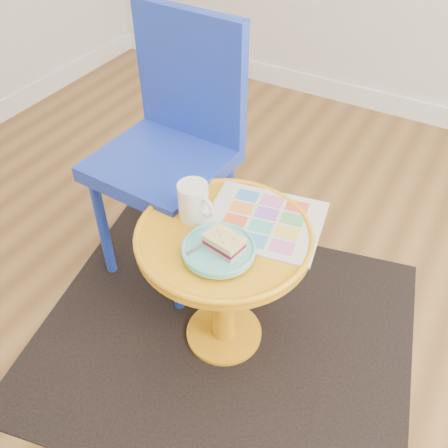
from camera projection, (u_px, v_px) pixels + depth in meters
The scene contains 10 objects.
floor at pixel (238, 378), 1.67m from camera, with size 4.00×4.00×0.00m, color brown.
room_walls at pixel (164, 141), 2.64m from camera, with size 4.00×4.00×4.00m.
rug at pixel (224, 334), 1.80m from camera, with size 1.30×1.10×0.01m, color black.
side_table at pixel (224, 267), 1.56m from camera, with size 0.53×0.53×0.50m.
chair at pixel (173, 138), 1.75m from camera, with size 0.45×0.45×0.97m.
newspaper at pixel (264, 221), 1.50m from camera, with size 0.35×0.29×0.01m, color silver.
mug at pixel (194, 201), 1.48m from camera, with size 0.13×0.09×0.12m.
plate at pixel (219, 250), 1.39m from camera, with size 0.21×0.21×0.02m.
cake_slice at pixel (224, 243), 1.36m from camera, with size 0.11×0.09×0.05m.
fork at pixel (207, 241), 1.40m from camera, with size 0.06×0.14×0.00m.
Camera 1 is at (0.40, -0.80, 1.51)m, focal length 40.00 mm.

